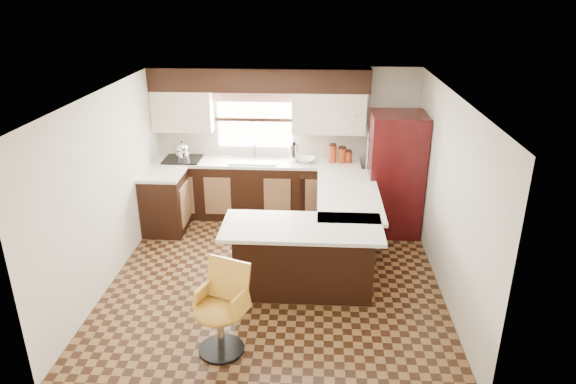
# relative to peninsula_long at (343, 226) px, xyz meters

# --- Properties ---
(floor) EXTENTS (4.40, 4.40, 0.00)m
(floor) POSITION_rel_peninsula_long_xyz_m (-0.90, -0.62, -0.45)
(floor) COLOR #49301A
(floor) RESTS_ON ground
(ceiling) EXTENTS (4.40, 4.40, 0.00)m
(ceiling) POSITION_rel_peninsula_long_xyz_m (-0.90, -0.62, 1.95)
(ceiling) COLOR silver
(ceiling) RESTS_ON wall_back
(wall_back) EXTENTS (4.40, 0.00, 4.40)m
(wall_back) POSITION_rel_peninsula_long_xyz_m (-0.90, 1.58, 0.75)
(wall_back) COLOR beige
(wall_back) RESTS_ON floor
(wall_front) EXTENTS (4.40, 0.00, 4.40)m
(wall_front) POSITION_rel_peninsula_long_xyz_m (-0.90, -2.83, 0.75)
(wall_front) COLOR beige
(wall_front) RESTS_ON floor
(wall_left) EXTENTS (0.00, 4.40, 4.40)m
(wall_left) POSITION_rel_peninsula_long_xyz_m (-3.00, -0.62, 0.75)
(wall_left) COLOR beige
(wall_left) RESTS_ON floor
(wall_right) EXTENTS (0.00, 4.40, 4.40)m
(wall_right) POSITION_rel_peninsula_long_xyz_m (1.20, -0.62, 0.75)
(wall_right) COLOR beige
(wall_right) RESTS_ON floor
(base_cab_back) EXTENTS (3.30, 0.60, 0.90)m
(base_cab_back) POSITION_rel_peninsula_long_xyz_m (-1.35, 1.28, 0.00)
(base_cab_back) COLOR black
(base_cab_back) RESTS_ON floor
(base_cab_left) EXTENTS (0.60, 0.70, 0.90)m
(base_cab_left) POSITION_rel_peninsula_long_xyz_m (-2.70, 0.62, 0.00)
(base_cab_left) COLOR black
(base_cab_left) RESTS_ON floor
(counter_back) EXTENTS (3.30, 0.60, 0.04)m
(counter_back) POSITION_rel_peninsula_long_xyz_m (-1.35, 1.28, 0.47)
(counter_back) COLOR silver
(counter_back) RESTS_ON base_cab_back
(counter_left) EXTENTS (0.60, 0.70, 0.04)m
(counter_left) POSITION_rel_peninsula_long_xyz_m (-2.70, 0.62, 0.47)
(counter_left) COLOR silver
(counter_left) RESTS_ON base_cab_left
(soffit) EXTENTS (3.40, 0.35, 0.36)m
(soffit) POSITION_rel_peninsula_long_xyz_m (-1.30, 1.40, 1.77)
(soffit) COLOR black
(soffit) RESTS_ON wall_back
(upper_cab_left) EXTENTS (0.94, 0.35, 0.64)m
(upper_cab_left) POSITION_rel_peninsula_long_xyz_m (-2.52, 1.40, 1.27)
(upper_cab_left) COLOR beige
(upper_cab_left) RESTS_ON wall_back
(upper_cab_right) EXTENTS (1.14, 0.35, 0.64)m
(upper_cab_right) POSITION_rel_peninsula_long_xyz_m (-0.22, 1.40, 1.27)
(upper_cab_right) COLOR beige
(upper_cab_right) RESTS_ON wall_back
(window_pane) EXTENTS (1.20, 0.02, 0.90)m
(window_pane) POSITION_rel_peninsula_long_xyz_m (-1.40, 1.56, 1.10)
(window_pane) COLOR white
(window_pane) RESTS_ON wall_back
(valance) EXTENTS (1.30, 0.06, 0.18)m
(valance) POSITION_rel_peninsula_long_xyz_m (-1.40, 1.52, 1.49)
(valance) COLOR #D19B93
(valance) RESTS_ON wall_back
(sink) EXTENTS (0.75, 0.45, 0.03)m
(sink) POSITION_rel_peninsula_long_xyz_m (-1.40, 1.25, 0.51)
(sink) COLOR #B2B2B7
(sink) RESTS_ON counter_back
(dishwasher) EXTENTS (0.58, 0.03, 0.78)m
(dishwasher) POSITION_rel_peninsula_long_xyz_m (-0.35, 0.99, -0.02)
(dishwasher) COLOR black
(dishwasher) RESTS_ON floor
(cooktop) EXTENTS (0.58, 0.50, 0.02)m
(cooktop) POSITION_rel_peninsula_long_xyz_m (-2.55, 1.25, 0.51)
(cooktop) COLOR black
(cooktop) RESTS_ON counter_back
(peninsula_long) EXTENTS (0.60, 1.95, 0.90)m
(peninsula_long) POSITION_rel_peninsula_long_xyz_m (0.00, 0.00, 0.00)
(peninsula_long) COLOR black
(peninsula_long) RESTS_ON floor
(peninsula_return) EXTENTS (1.65, 0.60, 0.90)m
(peninsula_return) POSITION_rel_peninsula_long_xyz_m (-0.53, -0.97, 0.00)
(peninsula_return) COLOR black
(peninsula_return) RESTS_ON floor
(counter_pen_long) EXTENTS (0.84, 1.95, 0.04)m
(counter_pen_long) POSITION_rel_peninsula_long_xyz_m (0.05, 0.00, 0.47)
(counter_pen_long) COLOR silver
(counter_pen_long) RESTS_ON peninsula_long
(counter_pen_return) EXTENTS (1.89, 0.84, 0.04)m
(counter_pen_return) POSITION_rel_peninsula_long_xyz_m (-0.55, -1.06, 0.47)
(counter_pen_return) COLOR silver
(counter_pen_return) RESTS_ON peninsula_return
(refrigerator) EXTENTS (0.79, 0.76, 1.85)m
(refrigerator) POSITION_rel_peninsula_long_xyz_m (0.78, 0.84, 0.47)
(refrigerator) COLOR #35080A
(refrigerator) RESTS_ON floor
(bar_chair) EXTENTS (0.67, 0.67, 0.97)m
(bar_chair) POSITION_rel_peninsula_long_xyz_m (-1.34, -2.16, 0.04)
(bar_chair) COLOR gold
(bar_chair) RESTS_ON floor
(kettle) EXTENTS (0.22, 0.22, 0.29)m
(kettle) POSITION_rel_peninsula_long_xyz_m (-2.54, 1.26, 0.67)
(kettle) COLOR silver
(kettle) RESTS_ON cooktop
(percolator) EXTENTS (0.14, 0.14, 0.29)m
(percolator) POSITION_rel_peninsula_long_xyz_m (-0.76, 1.28, 0.64)
(percolator) COLOR silver
(percolator) RESTS_ON counter_back
(mixing_bowl) EXTENTS (0.34, 0.34, 0.07)m
(mixing_bowl) POSITION_rel_peninsula_long_xyz_m (-0.56, 1.28, 0.53)
(mixing_bowl) COLOR white
(mixing_bowl) RESTS_ON counter_back
(canister_large) EXTENTS (0.13, 0.13, 0.27)m
(canister_large) POSITION_rel_peninsula_long_xyz_m (-0.14, 1.30, 0.63)
(canister_large) COLOR maroon
(canister_large) RESTS_ON counter_back
(canister_med) EXTENTS (0.14, 0.14, 0.23)m
(canister_med) POSITION_rel_peninsula_long_xyz_m (0.01, 1.30, 0.61)
(canister_med) COLOR maroon
(canister_med) RESTS_ON counter_back
(canister_small) EXTENTS (0.12, 0.12, 0.18)m
(canister_small) POSITION_rel_peninsula_long_xyz_m (0.11, 1.30, 0.58)
(canister_small) COLOR maroon
(canister_small) RESTS_ON counter_back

